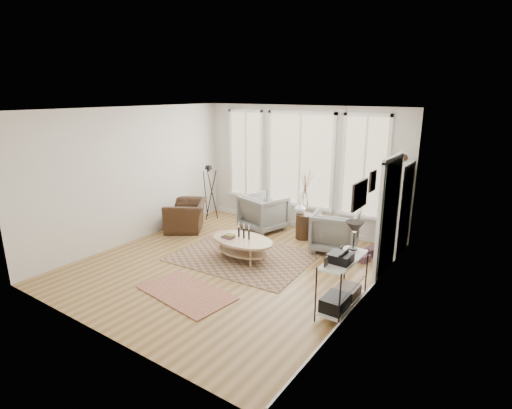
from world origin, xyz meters
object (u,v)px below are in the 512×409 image
Objects in this scene: low_shelf at (343,279)px; bookcase at (397,210)px; coffee_table at (242,243)px; armchair_right at (335,231)px; side_table at (305,206)px; armchair_left at (264,213)px; accent_chair at (186,215)px.

bookcase is at bearing 88.72° from low_shelf.
low_shelf is at bearing -91.28° from bookcase.
bookcase is at bearing 37.24° from coffee_table.
side_table reaches higher than armchair_right.
coffee_table is 1.96m from armchair_right.
armchair_left reaches higher than armchair_right.
armchair_left is at bearing 141.28° from low_shelf.
side_table reaches higher than accent_chair.
bookcase is 1.49× the size of coffee_table.
low_shelf is 1.24× the size of accent_chair.
coffee_table is 1.84m from side_table.
side_table is (0.46, 1.73, 0.43)m from coffee_table.
accent_chair is at bearing -158.42° from side_table.
side_table is at bearing 76.66° from accent_chair.
low_shelf is 0.83× the size of side_table.
side_table reaches higher than coffee_table.
armchair_left is 1.12m from side_table.
bookcase reaches higher than armchair_left.
armchair_left is (-2.98, 2.39, -0.09)m from low_shelf.
side_table is (-0.85, 0.27, 0.34)m from armchair_right.
armchair_left is at bearing 109.69° from coffee_table.
low_shelf is 2.39m from armchair_right.
accent_chair is at bearing 48.64° from armchair_left.
low_shelf is 3.08m from side_table.
armchair_right is at bearing 67.54° from accent_chair.
bookcase is 1.58× the size of low_shelf.
armchair_left is 1.02× the size of armchair_right.
coffee_table is at bearing 125.11° from armchair_left.
low_shelf is 1.40× the size of armchair_left.
armchair_right is (1.92, -0.25, -0.01)m from armchair_left.
accent_chair reaches higher than coffee_table.
coffee_table is at bearing 35.27° from armchair_right.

